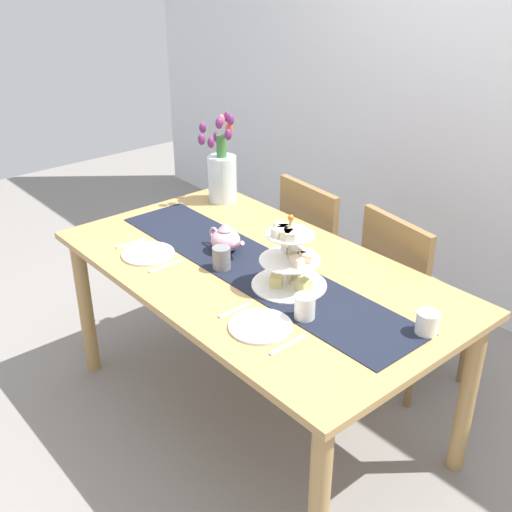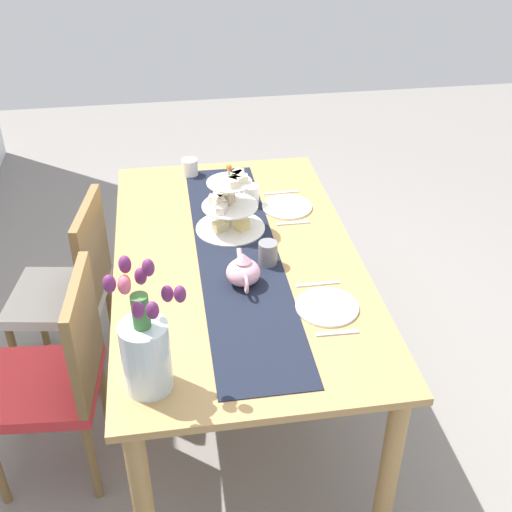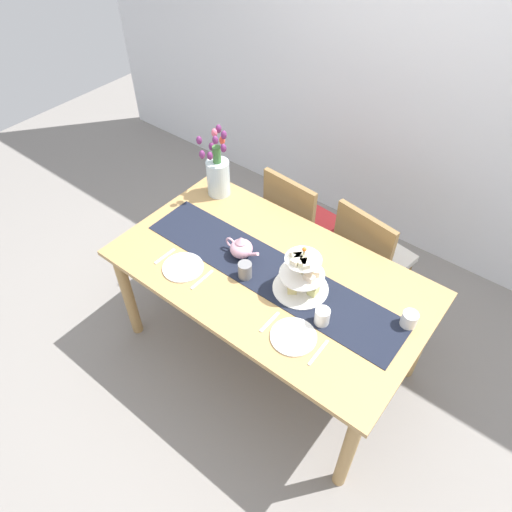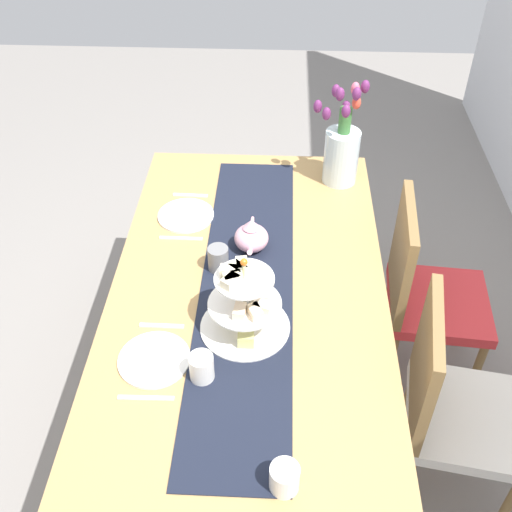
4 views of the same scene
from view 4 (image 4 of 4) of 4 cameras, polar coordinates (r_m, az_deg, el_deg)
ground_plane at (r=2.78m, az=-0.57°, el=-14.38°), size 8.00×8.00×0.00m
dining_table at (r=2.26m, az=-0.68°, el=-4.61°), size 1.76×0.99×0.78m
chair_left at (r=2.66m, az=15.45°, el=-3.12°), size 0.45×0.45×0.91m
chair_right at (r=2.29m, az=17.73°, el=-13.03°), size 0.48×0.48×0.91m
table_runner at (r=2.19m, az=-0.86°, el=-2.74°), size 1.59×0.33×0.00m
tiered_cake_stand at (r=1.96m, az=-1.05°, el=-4.66°), size 0.30×0.30×0.30m
teapot at (r=2.30m, az=-0.43°, el=1.81°), size 0.24×0.13×0.14m
tulip_vase at (r=2.65m, az=8.03°, el=9.91°), size 0.21×0.22×0.46m
cream_jug at (r=1.68m, az=2.68°, el=-20.07°), size 0.08×0.08×0.08m
dinner_plate_left at (r=2.51m, az=-6.59°, el=3.80°), size 0.23×0.23×0.01m
fork_left at (r=2.63m, az=-6.17°, el=5.69°), size 0.02×0.15×0.01m
knife_left at (r=2.40m, az=-7.05°, el=1.66°), size 0.01×0.17×0.01m
dinner_plate_right at (r=1.98m, az=-9.52°, el=-9.54°), size 0.23×0.23×0.01m
fork_right at (r=2.07m, az=-8.83°, el=-6.49°), size 0.02×0.15×0.01m
knife_right at (r=1.89m, az=-10.28°, el=-12.96°), size 0.02×0.17×0.01m
mug_grey at (r=2.22m, az=-3.56°, el=-0.25°), size 0.08×0.08×0.09m
mug_white_text at (r=1.88m, az=-5.12°, el=-10.37°), size 0.08×0.08×0.09m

